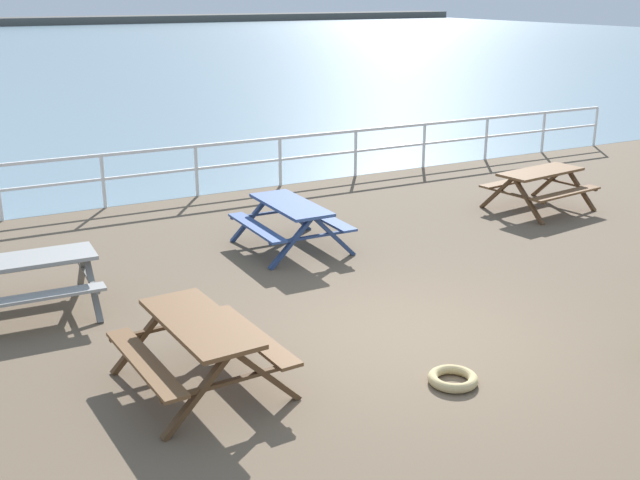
% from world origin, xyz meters
% --- Properties ---
extents(ground_plane, '(30.00, 24.00, 0.20)m').
position_xyz_m(ground_plane, '(0.00, 0.00, -0.10)').
color(ground_plane, brown).
extents(seaward_railing, '(23.07, 0.07, 1.08)m').
position_xyz_m(seaward_railing, '(-0.00, 7.75, 0.75)').
color(seaward_railing, white).
rests_on(seaward_railing, ground).
extents(picnic_table_near_left, '(1.99, 1.75, 0.80)m').
position_xyz_m(picnic_table_near_left, '(5.53, 3.61, 0.58)').
color(picnic_table_near_left, brown).
rests_on(picnic_table_near_left, ground).
extents(picnic_table_near_right, '(1.64, 1.89, 0.80)m').
position_xyz_m(picnic_table_near_right, '(-2.73, -0.01, 0.58)').
color(picnic_table_near_right, brown).
rests_on(picnic_table_near_right, ground).
extents(picnic_table_far_right, '(1.85, 1.60, 0.80)m').
position_xyz_m(picnic_table_far_right, '(-4.07, 2.97, 0.58)').
color(picnic_table_far_right, gray).
rests_on(picnic_table_far_right, ground).
extents(picnic_table_seaward, '(1.55, 1.80, 0.80)m').
position_xyz_m(picnic_table_seaward, '(0.20, 3.76, 0.58)').
color(picnic_table_seaward, '#334C84').
rests_on(picnic_table_seaward, ground).
extents(rope_coil, '(0.55, 0.55, 0.11)m').
position_xyz_m(rope_coil, '(-0.30, -1.25, 0.06)').
color(rope_coil, tan).
rests_on(rope_coil, ground).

